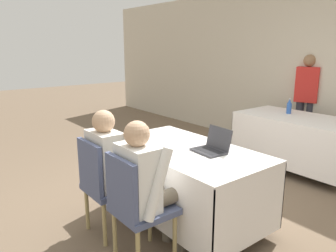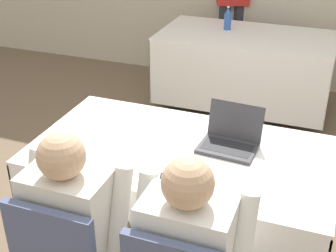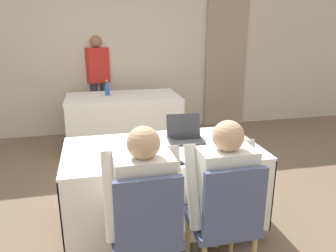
{
  "view_description": "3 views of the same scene",
  "coord_description": "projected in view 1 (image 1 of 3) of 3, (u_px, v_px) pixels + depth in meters",
  "views": [
    {
      "loc": [
        2.26,
        -1.99,
        1.71
      ],
      "look_at": [
        0.0,
        -0.22,
        1.01
      ],
      "focal_mm": 35.0,
      "sensor_mm": 36.0,
      "label": 1
    },
    {
      "loc": [
        0.69,
        -2.06,
        2.06
      ],
      "look_at": [
        0.0,
        -0.22,
        1.01
      ],
      "focal_mm": 50.0,
      "sensor_mm": 36.0,
      "label": 2
    },
    {
      "loc": [
        -0.54,
        -2.51,
        1.73
      ],
      "look_at": [
        0.0,
        -0.22,
        1.01
      ],
      "focal_mm": 35.0,
      "sensor_mm": 36.0,
      "label": 3
    }
  ],
  "objects": [
    {
      "name": "laptop",
      "position": [
        212.0,
        147.0,
        3.03
      ],
      "size": [
        0.32,
        0.28,
        0.22
      ],
      "rotation": [
        0.0,
        0.0,
        -0.07
      ],
      "color": "#333338",
      "rests_on": "conference_table_near"
    },
    {
      "name": "conference_table_near",
      "position": [
        185.0,
        166.0,
        3.19
      ],
      "size": [
        1.62,
        0.88,
        0.76
      ],
      "color": "white",
      "rests_on": "ground_plane"
    },
    {
      "name": "person_white_shirt",
      "position": [
        146.0,
        182.0,
        2.58
      ],
      "size": [
        0.5,
        0.52,
        1.17
      ],
      "rotation": [
        0.0,
        0.0,
        3.14
      ],
      "color": "#665B4C",
      "rests_on": "ground_plane"
    },
    {
      "name": "cell_phone",
      "position": [
        161.0,
        155.0,
        2.92
      ],
      "size": [
        0.11,
        0.16,
        0.01
      ],
      "rotation": [
        0.0,
        0.0,
        0.26
      ],
      "color": "black",
      "rests_on": "conference_table_near"
    },
    {
      "name": "chair_near_left",
      "position": [
        104.0,
        183.0,
        2.96
      ],
      "size": [
        0.44,
        0.44,
        0.91
      ],
      "rotation": [
        0.0,
        0.0,
        3.14
      ],
      "color": "tan",
      "rests_on": "ground_plane"
    },
    {
      "name": "ground_plane",
      "position": [
        185.0,
        219.0,
        3.33
      ],
      "size": [
        24.0,
        24.0,
        0.0
      ],
      "primitive_type": "plane",
      "color": "brown"
    },
    {
      "name": "person_red_shirt",
      "position": [
        306.0,
        98.0,
        5.2
      ],
      "size": [
        0.39,
        0.3,
        1.59
      ],
      "rotation": [
        0.0,
        0.0,
        0.34
      ],
      "color": "#33333D",
      "rests_on": "ground_plane"
    },
    {
      "name": "water_bottle",
      "position": [
        289.0,
        107.0,
        4.74
      ],
      "size": [
        0.07,
        0.07,
        0.22
      ],
      "color": "#2D5BB7",
      "rests_on": "conference_table_far"
    },
    {
      "name": "conference_table_far",
      "position": [
        297.0,
        129.0,
        4.58
      ],
      "size": [
        1.62,
        0.88,
        0.76
      ],
      "color": "white",
      "rests_on": "ground_plane"
    },
    {
      "name": "person_checkered_shirt",
      "position": [
        113.0,
        164.0,
        2.98
      ],
      "size": [
        0.5,
        0.52,
        1.17
      ],
      "rotation": [
        0.0,
        0.0,
        3.14
      ],
      "color": "#665B4C",
      "rests_on": "ground_plane"
    },
    {
      "name": "chair_near_right",
      "position": [
        136.0,
        204.0,
        2.55
      ],
      "size": [
        0.44,
        0.44,
        0.91
      ],
      "rotation": [
        0.0,
        0.0,
        3.14
      ],
      "color": "tan",
      "rests_on": "ground_plane"
    },
    {
      "name": "paper_beside_laptop",
      "position": [
        223.0,
        154.0,
        2.96
      ],
      "size": [
        0.32,
        0.36,
        0.0
      ],
      "rotation": [
        0.0,
        0.0,
        -0.49
      ],
      "color": "white",
      "rests_on": "conference_table_near"
    }
  ]
}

